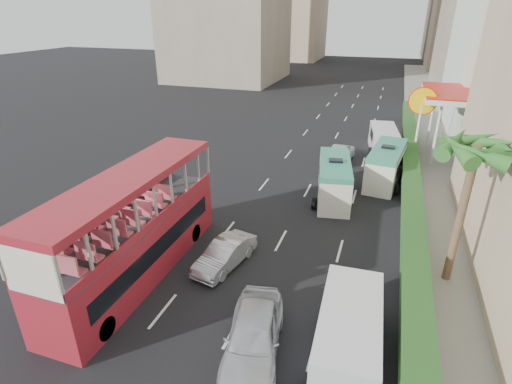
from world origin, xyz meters
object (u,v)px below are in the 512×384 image
at_px(car_silver_lane_a, 225,265).
at_px(panel_van_far, 383,140).
at_px(shell_station, 460,125).
at_px(car_silver_lane_b, 254,352).
at_px(palm_tree, 460,217).
at_px(panel_van_near, 348,335).
at_px(double_decker_bus, 134,227).
at_px(minibus_far, 386,165).
at_px(minibus_near, 334,180).
at_px(van_asset, 339,161).

bearing_deg(car_silver_lane_a, panel_van_far, 84.52).
height_order(car_silver_lane_a, shell_station, shell_station).
xyz_separation_m(car_silver_lane_b, palm_tree, (7.07, 6.86, 3.38)).
relative_size(panel_van_near, palm_tree, 0.82).
distance_m(double_decker_bus, minibus_far, 18.58).
relative_size(minibus_near, shell_station, 0.73).
height_order(double_decker_bus, van_asset, double_decker_bus).
height_order(double_decker_bus, panel_van_far, double_decker_bus).
xyz_separation_m(van_asset, minibus_near, (0.63, -7.34, 1.30)).
bearing_deg(panel_van_far, shell_station, -2.92).
bearing_deg(minibus_far, van_asset, 144.88).
bearing_deg(panel_van_near, minibus_near, 98.58).
bearing_deg(panel_van_near, double_decker_bus, 166.49).
bearing_deg(car_silver_lane_b, car_silver_lane_a, 112.68).
relative_size(car_silver_lane_b, panel_van_near, 0.93).
bearing_deg(panel_van_near, car_silver_lane_a, 146.40).
relative_size(car_silver_lane_a, palm_tree, 0.61).
distance_m(minibus_near, minibus_far, 5.01).
bearing_deg(van_asset, palm_tree, -60.02).
height_order(panel_van_near, palm_tree, palm_tree).
distance_m(car_silver_lane_b, panel_van_far, 25.59).
bearing_deg(van_asset, panel_van_near, -76.76).
distance_m(minibus_near, shell_station, 14.55).
distance_m(car_silver_lane_a, panel_van_far, 21.61).
bearing_deg(car_silver_lane_b, minibus_far, 67.54).
bearing_deg(double_decker_bus, panel_van_near, -11.25).
bearing_deg(palm_tree, panel_van_far, 101.36).
bearing_deg(minibus_near, van_asset, 85.09).
bearing_deg(shell_station, palm_tree, -96.60).
distance_m(van_asset, minibus_far, 5.24).
bearing_deg(minibus_far, car_silver_lane_b, -94.61).
xyz_separation_m(panel_van_near, panel_van_far, (0.10, 24.47, -0.00)).
distance_m(panel_van_far, palm_tree, 19.00).
relative_size(car_silver_lane_a, car_silver_lane_b, 0.81).
relative_size(double_decker_bus, panel_van_far, 2.11).
bearing_deg(panel_van_far, van_asset, -138.57).
xyz_separation_m(minibus_near, shell_station, (8.56, 11.67, 1.45)).
bearing_deg(van_asset, car_silver_lane_a, -96.27).
xyz_separation_m(van_asset, panel_van_near, (3.18, -20.66, 1.05)).
relative_size(minibus_near, panel_van_far, 1.12).
bearing_deg(car_silver_lane_b, van_asset, 79.25).
bearing_deg(shell_station, car_silver_lane_b, -109.73).
distance_m(car_silver_lane_a, palm_tree, 10.93).
bearing_deg(panel_van_near, car_silver_lane_b, -167.26).
height_order(panel_van_far, shell_station, shell_station).
bearing_deg(double_decker_bus, car_silver_lane_a, 27.61).
bearing_deg(panel_van_far, car_silver_lane_b, -105.45).
distance_m(minibus_near, panel_van_near, 13.56).
distance_m(van_asset, panel_van_near, 20.93).
distance_m(van_asset, shell_station, 10.53).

